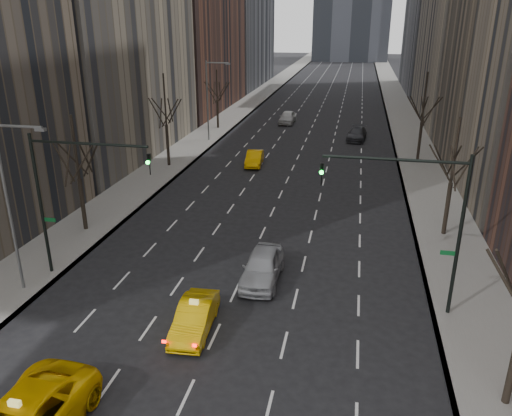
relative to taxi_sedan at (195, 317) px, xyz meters
The scene contains 16 objects.
sidewalk_left 62.73m from the taxi_sedan, 100.33° to the left, with size 4.50×320.00×0.15m, color slate.
sidewalk_right 63.12m from the taxi_sedan, 77.88° to the left, with size 4.50×320.00×0.15m, color slate.
tree_lw_b 14.98m from the taxi_sedan, 138.55° to the left, with size 3.36×3.50×7.82m.
tree_lw_c 28.16m from the taxi_sedan, 113.16° to the left, with size 3.36×3.50×8.74m.
tree_lw_d 45.17m from the taxi_sedan, 104.12° to the left, with size 3.36×3.50×7.36m.
tree_rw_b 19.13m from the taxi_sedan, 46.53° to the left, with size 3.36×3.50×7.82m.
tree_rw_c 34.44m from the taxi_sedan, 67.71° to the left, with size 3.36×3.50×8.74m.
traffic_mast_left 10.11m from the taxi_sedan, 155.41° to the left, with size 6.69×0.39×8.00m.
traffic_mast_right 11.78m from the taxi_sedan, 20.16° to the left, with size 6.69×0.39×8.00m.
streetlight_near 11.13m from the taxi_sedan, behind, with size 2.83×0.22×9.00m.
streetlight_far 38.32m from the taxi_sedan, 105.00° to the left, with size 2.83×0.22×9.00m.
taxi_sedan is the anchor object (origin of this frame).
silver_sedan_ahead 5.74m from the taxi_sedan, 67.56° to the left, with size 2.00×4.97×1.69m, color #999BA1.
far_taxi 27.95m from the taxi_sedan, 95.87° to the left, with size 1.50×4.30×1.42m, color #EBA504.
far_suv_grey 41.34m from the taxi_sedan, 80.39° to the left, with size 2.03×4.98×1.45m, color #2A2A2F.
far_car_white 49.04m from the taxi_sedan, 93.00° to the left, with size 1.96×4.88×1.66m, color #BEBEBE.
Camera 1 is at (5.71, -10.55, 13.78)m, focal length 35.00 mm.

